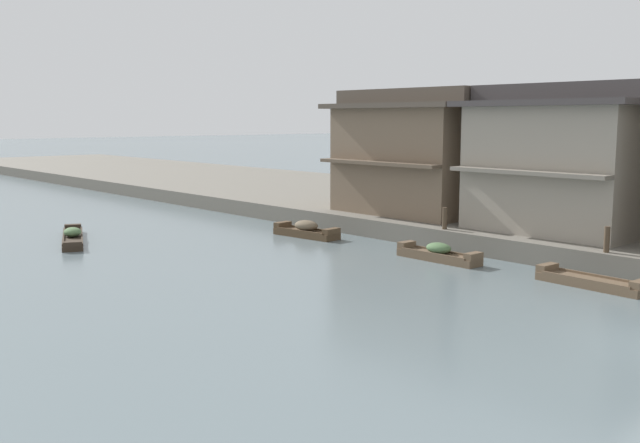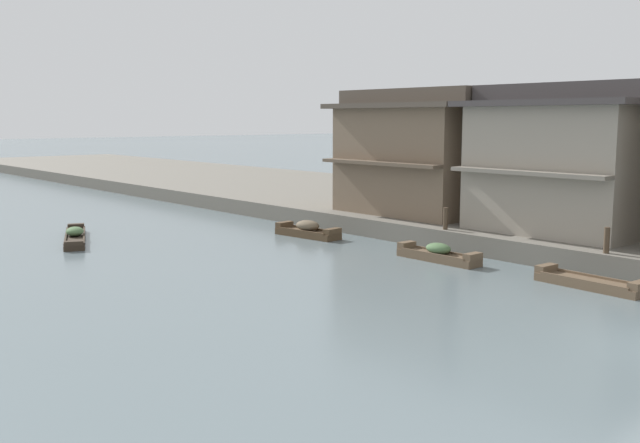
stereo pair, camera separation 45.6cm
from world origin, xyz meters
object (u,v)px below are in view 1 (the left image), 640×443
(boat_moored_nearest, at_px, (73,237))
(mooring_post_dock_near, at_px, (607,239))
(boat_moored_third, at_px, (306,230))
(house_waterfront_second, at_px, (570,159))
(mooring_post_dock_mid, at_px, (445,218))
(house_waterfront_tall, at_px, (411,153))
(boat_moored_second, at_px, (591,282))
(boat_moored_far, at_px, (438,254))

(boat_moored_nearest, bearing_deg, mooring_post_dock_near, -60.35)
(boat_moored_third, xyz_separation_m, house_waterfront_second, (6.21, -9.89, 3.54))
(boat_moored_third, xyz_separation_m, mooring_post_dock_mid, (2.38, -6.36, 1.02))
(house_waterfront_tall, bearing_deg, boat_moored_third, 161.36)
(boat_moored_nearest, xyz_separation_m, mooring_post_dock_mid, (11.21, -12.43, 1.12))
(boat_moored_third, bearing_deg, boat_moored_nearest, 145.47)
(house_waterfront_second, bearing_deg, boat_moored_second, -143.64)
(boat_moored_third, bearing_deg, mooring_post_dock_mid, -69.44)
(boat_moored_far, xyz_separation_m, house_waterfront_tall, (5.18, 6.10, 3.58))
(boat_moored_second, relative_size, boat_moored_far, 1.01)
(boat_moored_second, distance_m, boat_moored_third, 14.15)
(mooring_post_dock_mid, bearing_deg, boat_moored_second, -104.15)
(boat_moored_second, relative_size, house_waterfront_second, 0.48)
(boat_moored_second, relative_size, house_waterfront_tall, 0.46)
(house_waterfront_tall, bearing_deg, mooring_post_dock_near, -103.88)
(boat_moored_third, bearing_deg, boat_moored_second, -88.29)
(boat_moored_third, bearing_deg, house_waterfront_second, -57.88)
(boat_moored_second, height_order, mooring_post_dock_mid, mooring_post_dock_mid)
(boat_moored_far, xyz_separation_m, house_waterfront_second, (6.08, -2.00, 3.58))
(house_waterfront_second, bearing_deg, boat_moored_third, 122.12)
(house_waterfront_second, height_order, house_waterfront_tall, same)
(boat_moored_far, relative_size, house_waterfront_tall, 0.45)
(boat_moored_far, bearing_deg, boat_moored_third, 90.95)
(house_waterfront_tall, bearing_deg, boat_moored_far, -130.32)
(boat_moored_third, height_order, mooring_post_dock_mid, mooring_post_dock_mid)
(house_waterfront_second, height_order, mooring_post_dock_near, house_waterfront_second)
(boat_moored_third, distance_m, house_waterfront_second, 12.20)
(boat_moored_third, height_order, house_waterfront_second, house_waterfront_second)
(house_waterfront_tall, bearing_deg, boat_moored_second, -111.57)
(mooring_post_dock_near, bearing_deg, mooring_post_dock_mid, 90.00)
(boat_moored_third, relative_size, boat_moored_far, 0.97)
(mooring_post_dock_near, xyz_separation_m, mooring_post_dock_mid, (0.00, 7.26, 0.01))
(house_waterfront_tall, distance_m, mooring_post_dock_near, 12.44)
(boat_moored_nearest, relative_size, boat_moored_second, 1.47)
(boat_moored_nearest, bearing_deg, house_waterfront_tall, -29.09)
(boat_moored_nearest, height_order, boat_moored_far, boat_moored_far)
(boat_moored_third, relative_size, house_waterfront_tall, 0.44)
(mooring_post_dock_mid, bearing_deg, mooring_post_dock_near, -90.00)
(boat_moored_second, height_order, boat_moored_far, boat_moored_far)
(boat_moored_nearest, bearing_deg, house_waterfront_second, -46.71)
(house_waterfront_tall, height_order, mooring_post_dock_near, house_waterfront_tall)
(boat_moored_far, bearing_deg, boat_moored_nearest, 122.68)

